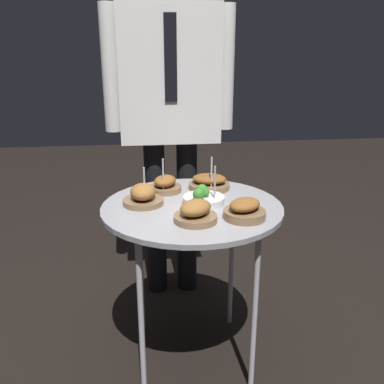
# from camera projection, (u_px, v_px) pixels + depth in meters

# --- Properties ---
(ground_plane) EXTENTS (8.00, 8.00, 0.00)m
(ground_plane) POSITION_uv_depth(u_px,v_px,m) (192.00, 354.00, 1.74)
(ground_plane) COLOR black
(serving_cart) EXTENTS (0.65, 0.65, 0.65)m
(serving_cart) POSITION_uv_depth(u_px,v_px,m) (192.00, 217.00, 1.55)
(serving_cart) COLOR #939399
(serving_cart) RESTS_ON ground_plane
(bowl_roast_near_rim) EXTENTS (0.13, 0.13, 0.14)m
(bowl_roast_near_rim) POSITION_uv_depth(u_px,v_px,m) (165.00, 185.00, 1.67)
(bowl_roast_near_rim) COLOR brown
(bowl_roast_near_rim) RESTS_ON serving_cart
(bowl_roast_back_right) EXTENTS (0.15, 0.15, 0.13)m
(bowl_roast_back_right) POSITION_uv_depth(u_px,v_px,m) (143.00, 196.00, 1.53)
(bowl_roast_back_right) COLOR brown
(bowl_roast_back_right) RESTS_ON serving_cart
(bowl_roast_mid_left) EXTENTS (0.15, 0.15, 0.07)m
(bowl_roast_mid_left) POSITION_uv_depth(u_px,v_px,m) (196.00, 212.00, 1.38)
(bowl_roast_mid_left) COLOR brown
(bowl_roast_mid_left) RESTS_ON serving_cart
(bowl_broccoli_far_rim) EXTENTS (0.15, 0.15, 0.15)m
(bowl_broccoli_far_rim) POSITION_uv_depth(u_px,v_px,m) (203.00, 198.00, 1.54)
(bowl_broccoli_far_rim) COLOR silver
(bowl_broccoli_far_rim) RESTS_ON serving_cart
(bowl_roast_back_left) EXTENTS (0.15, 0.14, 0.07)m
(bowl_roast_back_left) POSITION_uv_depth(u_px,v_px,m) (245.00, 210.00, 1.41)
(bowl_roast_back_left) COLOR brown
(bowl_roast_back_left) RESTS_ON serving_cart
(bowl_roast_mid_right) EXTENTS (0.16, 0.16, 0.14)m
(bowl_roast_mid_right) POSITION_uv_depth(u_px,v_px,m) (209.00, 183.00, 1.70)
(bowl_roast_mid_right) COLOR brown
(bowl_roast_mid_right) RESTS_ON serving_cart
(waiter_figure) EXTENTS (0.58, 0.22, 1.58)m
(waiter_figure) POSITION_uv_depth(u_px,v_px,m) (169.00, 92.00, 1.91)
(waiter_figure) COLOR black
(waiter_figure) RESTS_ON ground_plane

